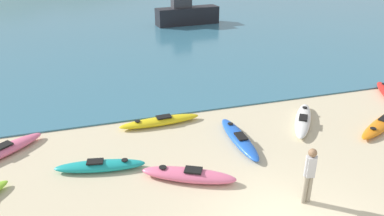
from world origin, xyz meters
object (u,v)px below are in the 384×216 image
Objects in this scene: kayak_on_sand_3 at (383,123)px; kayak_on_sand_7 at (303,120)px; person_near_foreground at (310,172)px; moored_boat_0 at (187,14)px; kayak_on_sand_1 at (100,166)px; kayak_on_sand_2 at (239,138)px; kayak_on_sand_8 at (189,175)px; kayak_on_sand_6 at (160,121)px.

kayak_on_sand_7 is (-2.77, 1.11, 0.02)m from kayak_on_sand_3.
person_near_foreground reaches higher than kayak_on_sand_7.
moored_boat_0 is (-1.94, 19.73, 0.74)m from kayak_on_sand_3.
kayak_on_sand_7 is 1.71× the size of person_near_foreground.
person_near_foreground is at bearing -31.79° from kayak_on_sand_1.
kayak_on_sand_1 and kayak_on_sand_2 have the same top height.
kayak_on_sand_2 is at bearing 174.69° from kayak_on_sand_3.
kayak_on_sand_2 is at bearing -101.12° from moored_boat_0.
kayak_on_sand_8 reaches higher than kayak_on_sand_2.
kayak_on_sand_3 is 1.07× the size of kayak_on_sand_6.
person_near_foreground is 0.32× the size of moored_boat_0.
kayak_on_sand_8 is 21.74m from moored_boat_0.
kayak_on_sand_7 reaches higher than kayak_on_sand_3.
person_near_foreground is at bearing -121.54° from kayak_on_sand_7.
person_near_foreground is at bearing -98.43° from moored_boat_0.
kayak_on_sand_3 is at bearing -18.35° from kayak_on_sand_6.
kayak_on_sand_7 reaches higher than kayak_on_sand_1.
kayak_on_sand_6 is (2.46, 2.48, -0.00)m from kayak_on_sand_1.
kayak_on_sand_7 is 0.54× the size of moored_boat_0.
kayak_on_sand_8 is (-5.30, -2.23, 0.02)m from kayak_on_sand_7.
kayak_on_sand_8 is at bearing -28.12° from kayak_on_sand_1.
kayak_on_sand_7 is (2.95, 0.58, 0.01)m from kayak_on_sand_2.
kayak_on_sand_6 is 18.14m from moored_boat_0.
kayak_on_sand_6 reaches higher than kayak_on_sand_3.
kayak_on_sand_3 is 1.19× the size of kayak_on_sand_7.
kayak_on_sand_1 is 2.79m from kayak_on_sand_8.
kayak_on_sand_1 is at bearing 148.21° from person_near_foreground.
kayak_on_sand_1 is at bearing -134.74° from kayak_on_sand_6.
kayak_on_sand_2 is 0.60× the size of moored_boat_0.
kayak_on_sand_1 is 0.89× the size of kayak_on_sand_6.
kayak_on_sand_7 is at bearing -16.43° from kayak_on_sand_6.
kayak_on_sand_1 is at bearing -173.28° from kayak_on_sand_7.
kayak_on_sand_6 is 6.39m from person_near_foreground.
kayak_on_sand_1 is 0.54× the size of moored_boat_0.
kayak_on_sand_2 is at bearing 3.94° from kayak_on_sand_1.
kayak_on_sand_7 is at bearing -92.55° from moored_boat_0.
kayak_on_sand_3 is at bearing -84.38° from moored_boat_0.
kayak_on_sand_8 is 3.44m from person_near_foreground.
kayak_on_sand_3 is at bearing -5.31° from kayak_on_sand_2.
kayak_on_sand_2 is at bearing 35.05° from kayak_on_sand_8.
person_near_foreground reaches higher than kayak_on_sand_2.
kayak_on_sand_7 is 18.65m from moored_boat_0.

